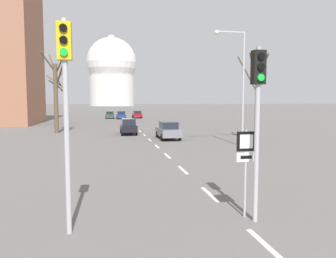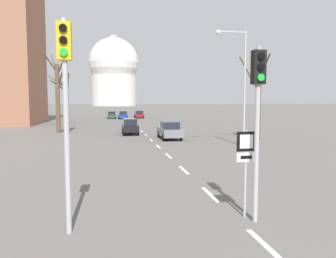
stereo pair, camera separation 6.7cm
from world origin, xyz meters
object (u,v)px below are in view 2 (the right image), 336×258
object	(u,v)px
traffic_signal_centre_tall	(258,101)
street_lamp_right	(240,77)
route_sign_post	(246,158)
sedan_near_left	(130,126)
sedan_far_left	(139,114)
sedan_mid_centre	(170,130)
traffic_signal_near_left	(65,87)
sedan_near_right	(123,115)
sedan_far_right	(112,115)

from	to	relation	value
traffic_signal_centre_tall	street_lamp_right	distance (m)	16.41
route_sign_post	sedan_near_left	world-z (taller)	route_sign_post
traffic_signal_centre_tall	sedan_far_left	bearing A→B (deg)	88.15
sedan_mid_centre	traffic_signal_near_left	bearing A→B (deg)	-107.44
sedan_near_left	sedan_mid_centre	world-z (taller)	sedan_near_left
route_sign_post	sedan_mid_centre	bearing A→B (deg)	85.88
route_sign_post	sedan_near_right	size ratio (longest dim) A/B	0.67
sedan_far_left	sedan_near_right	bearing A→B (deg)	-140.91
sedan_far_left	sedan_far_right	size ratio (longest dim) A/B	1.14
sedan_near_left	sedan_mid_centre	distance (m)	6.15
sedan_far_left	route_sign_post	bearing A→B (deg)	-92.01
sedan_near_right	traffic_signal_near_left	bearing A→B (deg)	-93.77
traffic_signal_centre_tall	sedan_far_right	bearing A→B (deg)	93.59
route_sign_post	sedan_far_right	bearing A→B (deg)	93.46
sedan_near_right	sedan_far_right	size ratio (longest dim) A/B	1.03
sedan_far_left	sedan_far_right	bearing A→B (deg)	-175.76
route_sign_post	traffic_signal_near_left	bearing A→B (deg)	-176.55
sedan_near_left	sedan_mid_centre	size ratio (longest dim) A/B	0.94
traffic_signal_near_left	street_lamp_right	bearing A→B (deg)	53.96
sedan_mid_centre	sedan_near_left	bearing A→B (deg)	123.57
traffic_signal_centre_tall	sedan_near_right	distance (m)	57.70
traffic_signal_near_left	sedan_far_left	distance (m)	60.89
street_lamp_right	sedan_mid_centre	size ratio (longest dim) A/B	1.98
traffic_signal_centre_tall	sedan_mid_centre	xyz separation A→B (m)	(1.35, 21.33, -2.73)
street_lamp_right	sedan_near_right	size ratio (longest dim) A/B	2.22
sedan_near_right	sedan_far_left	distance (m)	4.49
traffic_signal_near_left	sedan_far_left	bearing A→B (deg)	83.13
sedan_near_left	sedan_mid_centre	bearing A→B (deg)	-56.43
traffic_signal_centre_tall	route_sign_post	bearing A→B (deg)	112.80
traffic_signal_near_left	sedan_far_left	size ratio (longest dim) A/B	1.28
sedan_near_left	sedan_far_left	xyz separation A→B (m)	(4.00, 33.99, -0.07)
sedan_near_left	sedan_near_right	world-z (taller)	sedan_near_left
traffic_signal_centre_tall	sedan_near_left	xyz separation A→B (m)	(-2.05, 26.45, -2.70)
traffic_signal_near_left	sedan_near_right	world-z (taller)	traffic_signal_near_left
sedan_far_right	traffic_signal_centre_tall	bearing A→B (deg)	-86.41
sedan_far_right	sedan_far_left	bearing A→B (deg)	4.24
sedan_near_left	sedan_far_left	world-z (taller)	sedan_near_left
street_lamp_right	traffic_signal_centre_tall	bearing A→B (deg)	-110.56
sedan_far_right	sedan_near_right	bearing A→B (deg)	-47.12
street_lamp_right	sedan_far_left	distance (m)	45.57
sedan_near_right	sedan_mid_centre	world-z (taller)	sedan_mid_centre
sedan_mid_centre	sedan_far_right	world-z (taller)	sedan_mid_centre
street_lamp_right	sedan_mid_centre	bearing A→B (deg)	125.80
sedan_near_right	sedan_mid_centre	size ratio (longest dim) A/B	0.89
route_sign_post	street_lamp_right	world-z (taller)	street_lamp_right
traffic_signal_centre_tall	sedan_mid_centre	size ratio (longest dim) A/B	1.14
sedan_near_right	sedan_far_right	distance (m)	3.28
street_lamp_right	sedan_mid_centre	xyz separation A→B (m)	(-4.38, 6.07, -4.63)
sedan_near_right	sedan_far_left	bearing A→B (deg)	39.09
street_lamp_right	sedan_near_left	bearing A→B (deg)	124.80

